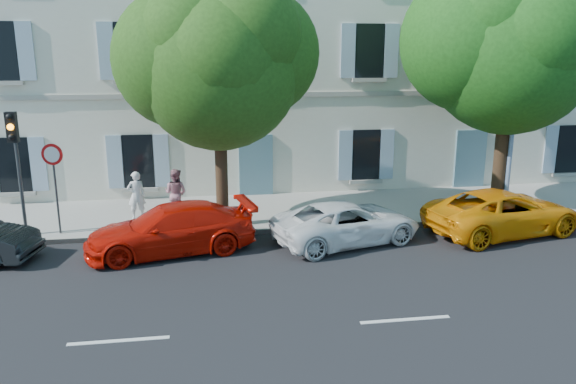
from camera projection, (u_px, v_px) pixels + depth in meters
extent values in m
plane|color=black|center=(356.00, 255.00, 15.94)|extent=(90.00, 90.00, 0.00)
cube|color=#A09E96|center=(323.00, 209.00, 20.19)|extent=(36.00, 4.50, 0.15)
cube|color=#9E998E|center=(337.00, 228.00, 18.11)|extent=(36.00, 0.16, 0.16)
cube|color=silver|center=(297.00, 41.00, 24.22)|extent=(28.00, 7.00, 12.00)
imported|color=red|center=(171.00, 229.00, 15.99)|extent=(5.07, 2.85, 1.39)
imported|color=white|center=(347.00, 223.00, 16.80)|extent=(4.93, 3.28, 1.26)
imported|color=orange|center=(503.00, 212.00, 17.63)|extent=(5.42, 3.35, 1.40)
cylinder|color=#3A2819|center=(222.00, 179.00, 17.71)|extent=(0.39, 0.39, 3.10)
ellipsoid|color=#2C5E18|center=(218.00, 68.00, 16.87)|extent=(4.96, 4.96, 5.46)
cylinder|color=#3A2819|center=(500.00, 163.00, 19.32)|extent=(0.45, 0.45, 3.41)
ellipsoid|color=#22671A|center=(511.00, 50.00, 18.39)|extent=(5.53, 5.53, 6.09)
cylinder|color=#383A3D|center=(21.00, 185.00, 16.81)|extent=(0.10, 0.10, 3.12)
cube|color=black|center=(12.00, 127.00, 16.22)|extent=(0.30, 0.24, 0.88)
sphere|color=orange|center=(10.00, 127.00, 16.09)|extent=(0.19, 0.19, 0.19)
cylinder|color=#383A3D|center=(57.00, 196.00, 17.05)|extent=(0.06, 0.06, 2.37)
cylinder|color=red|center=(52.00, 154.00, 16.69)|extent=(0.64, 0.18, 0.65)
cylinder|color=#7293BF|center=(515.00, 106.00, 18.60)|extent=(0.15, 0.15, 7.37)
imported|color=silver|center=(136.00, 195.00, 18.63)|extent=(0.67, 0.53, 1.62)
imported|color=#A96C7A|center=(176.00, 193.00, 18.82)|extent=(1.00, 0.92, 1.66)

